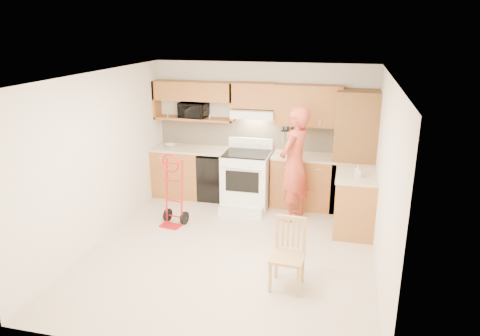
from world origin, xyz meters
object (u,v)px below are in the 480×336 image
at_px(person, 294,164).
at_px(dining_chair, 287,255).
at_px(microwave, 193,110).
at_px(range, 246,176).
at_px(hand_truck, 172,193).

height_order(person, dining_chair, person).
bearing_deg(microwave, dining_chair, -45.21).
bearing_deg(dining_chair, range, 117.46).
relative_size(microwave, hand_truck, 0.46).
height_order(microwave, hand_truck, microwave).
relative_size(person, hand_truck, 1.75).
bearing_deg(dining_chair, microwave, 130.62).
relative_size(microwave, range, 0.43).
distance_m(microwave, person, 2.21).
bearing_deg(microwave, range, -15.38).
relative_size(microwave, person, 0.26).
bearing_deg(hand_truck, person, 31.07).
bearing_deg(person, dining_chair, 26.44).
relative_size(microwave, dining_chair, 0.57).
xyz_separation_m(person, hand_truck, (-1.86, -0.72, -0.41)).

